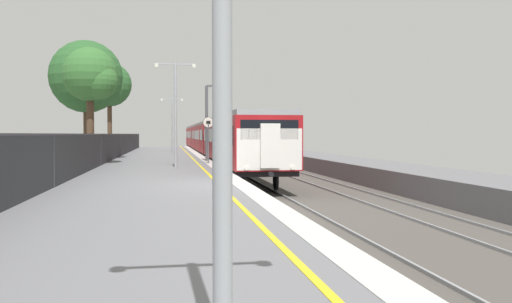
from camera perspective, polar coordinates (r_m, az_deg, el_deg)
The scene contains 10 objects.
ground at distance 18.01m, azimuth 5.65°, elevation -5.33°, with size 17.40×110.00×1.21m.
commuter_train_at_platform at distance 51.14m, azimuth -4.74°, elevation 1.44°, with size 2.83×59.58×3.81m.
signal_gantry at distance 32.85m, azimuth -4.74°, elevation 4.04°, with size 1.10×0.24×4.61m.
speed_limit_sign at distance 30.10m, azimuth -5.06°, elevation 1.88°, with size 0.59×0.08×2.59m.
platform_lamp_mid at distance 26.53m, azimuth -8.52°, elevation 4.92°, with size 2.00×0.20×5.14m.
platform_lamp_far at distance 49.28m, azimuth -8.89°, elevation 3.36°, with size 2.00×0.20×4.92m.
platform_back_fence at distance 17.63m, azimuth -20.66°, elevation -0.77°, with size 0.07×99.00×1.66m.
background_tree_left at distance 54.70m, azimuth -15.25°, elevation 6.66°, with size 4.28×4.28×8.60m.
background_tree_centre at distance 30.34m, azimuth -16.97°, elevation 7.56°, with size 2.95×2.90×6.29m.
background_tree_right at distance 36.56m, azimuth -17.65°, elevation 7.37°, with size 4.65×4.65×7.66m.
Camera 1 is at (-1.98, -17.26, 1.65)m, focal length 37.79 mm.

